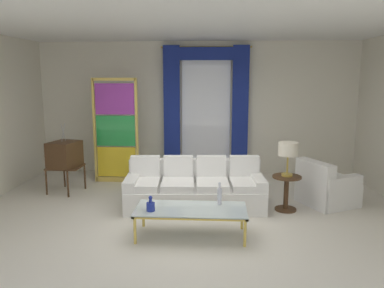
{
  "coord_description": "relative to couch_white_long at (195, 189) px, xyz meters",
  "views": [
    {
      "loc": [
        0.45,
        -5.78,
        2.25
      ],
      "look_at": [
        0.03,
        0.9,
        1.05
      ],
      "focal_mm": 35.96,
      "sensor_mm": 36.0,
      "label": 1
    }
  ],
  "objects": [
    {
      "name": "ground_plane",
      "position": [
        -0.1,
        -0.62,
        -0.31
      ],
      "size": [
        16.0,
        16.0,
        0.0
      ],
      "primitive_type": "plane",
      "color": "silver"
    },
    {
      "name": "wall_rear",
      "position": [
        -0.1,
        2.44,
        1.19
      ],
      "size": [
        8.0,
        0.12,
        3.0
      ],
      "primitive_type": "cube",
      "color": "silver",
      "rests_on": "ground"
    },
    {
      "name": "ceiling_slab",
      "position": [
        -0.1,
        0.18,
        2.71
      ],
      "size": [
        8.0,
        7.6,
        0.04
      ],
      "primitive_type": "cube",
      "color": "white"
    },
    {
      "name": "curtained_window",
      "position": [
        0.12,
        2.28,
        1.44
      ],
      "size": [
        2.0,
        0.17,
        2.7
      ],
      "color": "white",
      "rests_on": "ground"
    },
    {
      "name": "couch_white_long",
      "position": [
        0.0,
        0.0,
        0.0
      ],
      "size": [
        2.39,
        1.07,
        0.86
      ],
      "color": "white",
      "rests_on": "ground"
    },
    {
      "name": "coffee_table",
      "position": [
        0.01,
        -1.26,
        0.07
      ],
      "size": [
        1.55,
        0.68,
        0.41
      ],
      "color": "silver",
      "rests_on": "ground"
    },
    {
      "name": "bottle_blue_decanter",
      "position": [
        -0.53,
        -1.4,
        0.18
      ],
      "size": [
        0.12,
        0.12,
        0.22
      ],
      "color": "navy",
      "rests_on": "coffee_table"
    },
    {
      "name": "bottle_crystal_tall",
      "position": [
        0.41,
        -1.07,
        0.24
      ],
      "size": [
        0.07,
        0.07,
        0.33
      ],
      "color": "silver",
      "rests_on": "coffee_table"
    },
    {
      "name": "vintage_tv",
      "position": [
        -2.56,
        0.69,
        0.42
      ],
      "size": [
        0.64,
        0.7,
        1.35
      ],
      "color": "#472D19",
      "rests_on": "ground"
    },
    {
      "name": "armchair_white",
      "position": [
        2.28,
        0.23,
        -0.02
      ],
      "size": [
        1.09,
        1.09,
        0.8
      ],
      "color": "white",
      "rests_on": "ground"
    },
    {
      "name": "stained_glass_divider",
      "position": [
        -1.75,
        1.46,
        0.75
      ],
      "size": [
        0.95,
        0.05,
        2.2
      ],
      "color": "gold",
      "rests_on": "ground"
    },
    {
      "name": "peacock_figurine",
      "position": [
        -1.23,
        1.16,
        -0.09
      ],
      "size": [
        0.44,
        0.6,
        0.5
      ],
      "color": "beige",
      "rests_on": "ground"
    },
    {
      "name": "round_side_table",
      "position": [
        1.54,
        -0.1,
        0.05
      ],
      "size": [
        0.48,
        0.48,
        0.59
      ],
      "color": "#472D19",
      "rests_on": "ground"
    },
    {
      "name": "table_lamp_brass",
      "position": [
        1.54,
        -0.1,
        0.72
      ],
      "size": [
        0.32,
        0.32,
        0.57
      ],
      "color": "#B29338",
      "rests_on": "round_side_table"
    }
  ]
}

